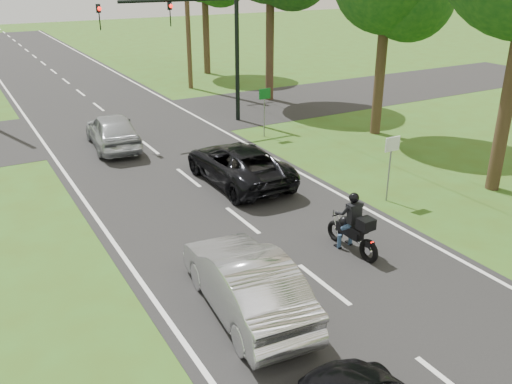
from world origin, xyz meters
TOP-DOWN VIEW (x-y plane):
  - ground at (0.00, 0.00)m, footprint 140.00×140.00m
  - road at (0.00, 10.00)m, footprint 8.00×100.00m
  - cross_road at (0.00, 16.00)m, footprint 60.00×7.00m
  - motorcycle_rider at (1.61, 0.92)m, footprint 0.55×1.94m
  - dark_suv at (1.34, 6.76)m, footprint 2.24×4.81m
  - silver_sedan at (-2.09, -0.00)m, footprint 1.91×4.45m
  - silver_suv at (-1.28, 12.71)m, footprint 2.08×4.40m
  - traffic_signal at (3.34, 14.00)m, footprint 6.38×0.44m
  - utility_pole_far at (6.20, 22.00)m, footprint 1.60×0.28m
  - sign_white at (4.70, 2.98)m, footprint 0.55×0.07m
  - sign_green at (4.90, 10.98)m, footprint 0.55×0.07m

SIDE VIEW (x-z plane):
  - ground at x=0.00m, z-range 0.00..0.00m
  - cross_road at x=0.00m, z-range 0.00..0.01m
  - road at x=0.00m, z-range 0.00..0.01m
  - motorcycle_rider at x=1.61m, z-range -0.18..1.49m
  - dark_suv at x=1.34m, z-range 0.01..1.35m
  - silver_sedan at x=-2.09m, z-range 0.01..1.44m
  - silver_suv at x=-1.28m, z-range 0.01..1.46m
  - sign_white at x=4.70m, z-range 0.54..2.66m
  - sign_green at x=4.90m, z-range 0.54..2.66m
  - traffic_signal at x=3.34m, z-range 1.14..7.14m
  - utility_pole_far at x=6.20m, z-range 0.08..10.08m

